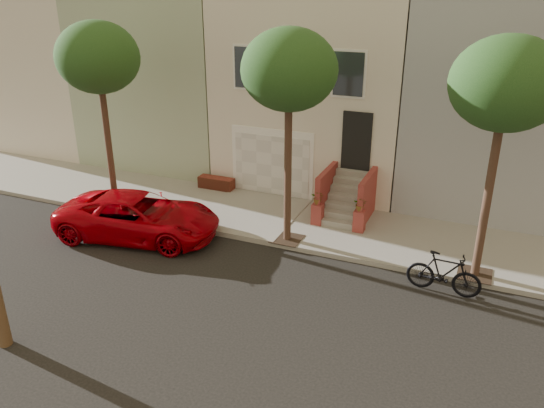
% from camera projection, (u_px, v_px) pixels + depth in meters
% --- Properties ---
extents(ground, '(90.00, 90.00, 0.00)m').
position_uv_depth(ground, '(195.00, 300.00, 13.60)').
color(ground, black).
rests_on(ground, ground).
extents(sidewalk, '(40.00, 3.70, 0.15)m').
position_uv_depth(sidewalk, '(275.00, 218.00, 18.12)').
color(sidewalk, gray).
rests_on(sidewalk, ground).
extents(house_row, '(33.10, 11.70, 7.00)m').
position_uv_depth(house_row, '(331.00, 84.00, 21.69)').
color(house_row, beige).
rests_on(house_row, sidewalk).
extents(tree_left, '(2.70, 2.57, 6.30)m').
position_uv_depth(tree_left, '(98.00, 59.00, 16.86)').
color(tree_left, '#2D2116').
rests_on(tree_left, sidewalk).
extents(tree_mid, '(2.70, 2.57, 6.30)m').
position_uv_depth(tree_mid, '(289.00, 71.00, 14.52)').
color(tree_mid, '#2D2116').
rests_on(tree_mid, sidewalk).
extents(tree_right, '(2.70, 2.57, 6.30)m').
position_uv_depth(tree_right, '(506.00, 86.00, 12.54)').
color(tree_right, '#2D2116').
rests_on(tree_right, sidewalk).
extents(pickup_truck, '(5.42, 3.21, 1.41)m').
position_uv_depth(pickup_truck, '(139.00, 216.00, 16.72)').
color(pickup_truck, '#A8000A').
rests_on(pickup_truck, ground).
extents(motorcycle, '(1.92, 0.62, 1.14)m').
position_uv_depth(motorcycle, '(444.00, 273.00, 13.73)').
color(motorcycle, black).
rests_on(motorcycle, ground).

